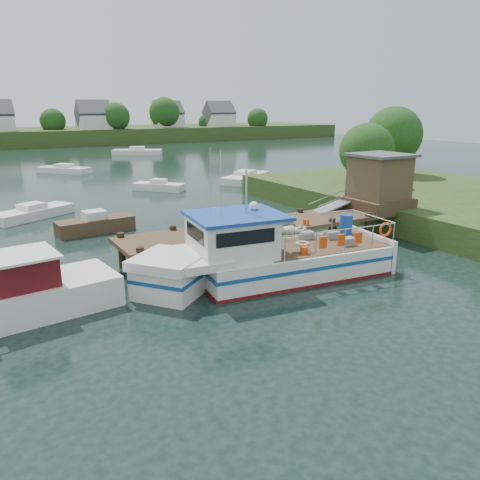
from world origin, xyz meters
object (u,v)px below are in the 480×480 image
moored_c (246,177)px  moored_d (64,170)px  moored_a (33,213)px  moored_b (159,186)px  dock (345,198)px  lobster_boat (263,257)px  moored_far (137,152)px  moored_rowboat (95,224)px

moored_c → moored_d: size_ratio=1.18×
moored_a → moored_b: moored_b is taller
moored_d → moored_c: bearing=-58.5°
dock → moored_b: 20.03m
moored_b → lobster_boat: bearing=-88.9°
dock → moored_a: dock is taller
dock → lobster_boat: size_ratio=1.45×
dock → moored_c: size_ratio=2.44×
lobster_boat → moored_far: 56.49m
moored_b → moored_c: (9.22, 0.65, 0.02)m
lobster_boat → moored_b: lobster_boat is taller
lobster_boat → moored_d: bearing=97.8°
moored_rowboat → moored_a: bearing=139.6°
moored_a → moored_b: size_ratio=1.27×
moored_far → moored_a: size_ratio=1.39×
moored_a → moored_d: moored_d is taller
moored_rowboat → dock: bearing=-10.4°
moored_b → moored_d: (-4.85, 16.00, 0.01)m
lobster_boat → moored_b: 23.41m
lobster_boat → moored_a: size_ratio=2.10×
lobster_boat → moored_b: (4.30, 23.00, -0.63)m
moored_c → moored_d: (-14.08, 15.34, -0.02)m
dock → moored_rowboat: size_ratio=3.76×
dock → moored_b: bearing=99.2°
lobster_boat → moored_far: size_ratio=1.51×
moored_far → moored_c: bearing=-75.3°
moored_rowboat → moored_b: (8.32, 11.51, -0.10)m
moored_a → moored_c: (20.15, 6.47, 0.03)m
moored_far → moored_a: moored_far is taller
moored_far → moored_c: moored_far is taller
moored_a → moored_d: 22.64m
dock → moored_rowboat: 14.21m
moored_c → moored_d: bearing=109.7°
lobster_boat → dock: bearing=31.0°
moored_b → moored_c: 9.25m
lobster_boat → moored_far: (13.17, 54.93, -0.54)m
moored_far → moored_d: bearing=-116.7°
dock → moored_far: size_ratio=2.19×
moored_a → moored_b: (10.93, 5.81, 0.01)m
dock → moored_d: (-8.03, 35.68, -1.87)m
moored_rowboat → moored_far: moored_rowboat is taller
moored_b → dock: bearing=-69.2°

